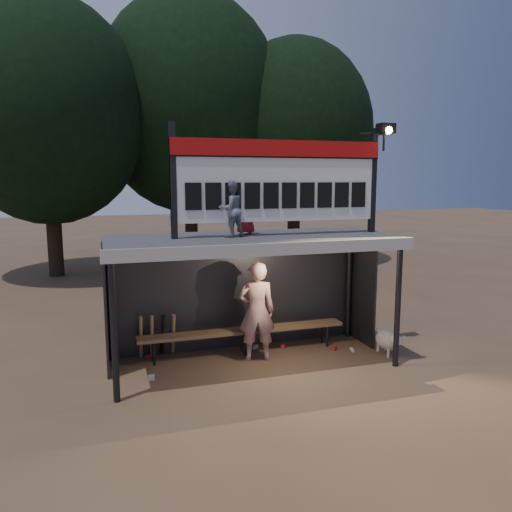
{
  "coord_description": "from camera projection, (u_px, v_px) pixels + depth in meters",
  "views": [
    {
      "loc": [
        -2.54,
        -8.26,
        3.29
      ],
      "look_at": [
        0.2,
        0.4,
        1.9
      ],
      "focal_mm": 35.0,
      "sensor_mm": 36.0,
      "label": 1
    }
  ],
  "objects": [
    {
      "name": "child_b",
      "position": [
        246.0,
        211.0,
        8.93
      ],
      "size": [
        0.48,
        0.39,
        0.85
      ],
      "primitive_type": "imported",
      "rotation": [
        0.0,
        0.0,
        2.81
      ],
      "color": "maroon",
      "rests_on": "dugout_shelter"
    },
    {
      "name": "scoreboard_assembly",
      "position": [
        283.0,
        178.0,
        8.69
      ],
      "size": [
        4.1,
        0.27,
        1.99
      ],
      "color": "black",
      "rests_on": "dugout_shelter"
    },
    {
      "name": "child_a",
      "position": [
        231.0,
        209.0,
        8.47
      ],
      "size": [
        0.56,
        0.49,
        0.95
      ],
      "primitive_type": "imported",
      "rotation": [
        0.0,
        0.0,
        3.48
      ],
      "color": "gray",
      "rests_on": "dugout_shelter"
    },
    {
      "name": "dugout_shelter",
      "position": [
        248.0,
        261.0,
        8.99
      ],
      "size": [
        5.1,
        2.08,
        2.32
      ],
      "color": "#424244",
      "rests_on": "ground"
    },
    {
      "name": "bench",
      "position": [
        244.0,
        331.0,
        9.49
      ],
      "size": [
        4.0,
        0.35,
        0.48
      ],
      "color": "brown",
      "rests_on": "ground"
    },
    {
      "name": "ground",
      "position": [
        252.0,
        363.0,
        9.04
      ],
      "size": [
        80.0,
        80.0,
        0.0
      ],
      "primitive_type": "plane",
      "color": "brown",
      "rests_on": "ground"
    },
    {
      "name": "player",
      "position": [
        257.0,
        311.0,
        9.1
      ],
      "size": [
        0.74,
        0.56,
        1.83
      ],
      "primitive_type": "imported",
      "rotation": [
        0.0,
        0.0,
        2.94
      ],
      "color": "silver",
      "rests_on": "ground"
    },
    {
      "name": "tree_left",
      "position": [
        47.0,
        112.0,
        16.43
      ],
      "size": [
        6.46,
        6.46,
        9.27
      ],
      "color": "black",
      "rests_on": "ground"
    },
    {
      "name": "bats",
      "position": [
        157.0,
        335.0,
        9.27
      ],
      "size": [
        0.67,
        0.35,
        0.84
      ],
      "color": "#997547",
      "rests_on": "ground"
    },
    {
      "name": "dog",
      "position": [
        388.0,
        340.0,
        9.44
      ],
      "size": [
        0.36,
        0.81,
        0.49
      ],
      "color": "beige",
      "rests_on": "ground"
    },
    {
      "name": "tree_mid",
      "position": [
        189.0,
        104.0,
        19.24
      ],
      "size": [
        7.22,
        7.22,
        10.36
      ],
      "color": "#322116",
      "rests_on": "ground"
    },
    {
      "name": "litter",
      "position": [
        259.0,
        354.0,
        9.41
      ],
      "size": [
        3.94,
        1.14,
        0.08
      ],
      "color": "#A3211B",
      "rests_on": "ground"
    },
    {
      "name": "tree_right",
      "position": [
        295.0,
        131.0,
        19.64
      ],
      "size": [
        6.08,
        6.08,
        8.72
      ],
      "color": "black",
      "rests_on": "ground"
    }
  ]
}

